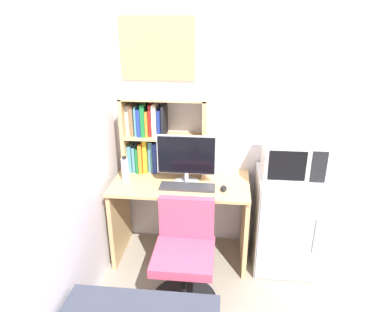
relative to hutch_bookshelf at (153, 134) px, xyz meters
name	(u,v)px	position (x,y,z in m)	size (l,w,h in m)	color
wall_back	(345,116)	(1.63, 0.13, 0.18)	(6.40, 0.04, 2.60)	silver
wall_left	(9,196)	(-0.39, -1.49, 0.18)	(0.04, 4.40, 2.60)	silver
desk	(181,206)	(0.26, -0.19, -0.60)	(1.17, 0.60, 0.77)	tan
hutch_bookshelf	(153,134)	(0.00, 0.00, 0.00)	(0.73, 0.25, 0.68)	tan
monitor	(186,158)	(0.32, -0.23, -0.12)	(0.49, 0.22, 0.43)	#B7B7BC
keyboard	(187,187)	(0.33, -0.31, -0.34)	(0.46, 0.14, 0.02)	#333338
computer_mouse	(224,188)	(0.63, -0.32, -0.33)	(0.05, 0.09, 0.04)	black
water_bottle	(125,169)	(-0.21, -0.22, -0.25)	(0.06, 0.06, 0.22)	silver
mini_fridge	(285,221)	(1.18, -0.18, -0.69)	(0.53, 0.55, 0.86)	silver
microwave	(293,158)	(1.18, -0.18, -0.10)	(0.47, 0.33, 0.32)	silver
desk_chair	(185,261)	(0.36, -0.73, -0.76)	(0.51, 0.51, 0.83)	black
wall_corkboard	(157,48)	(0.04, 0.10, 0.71)	(0.63, 0.02, 0.51)	tan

